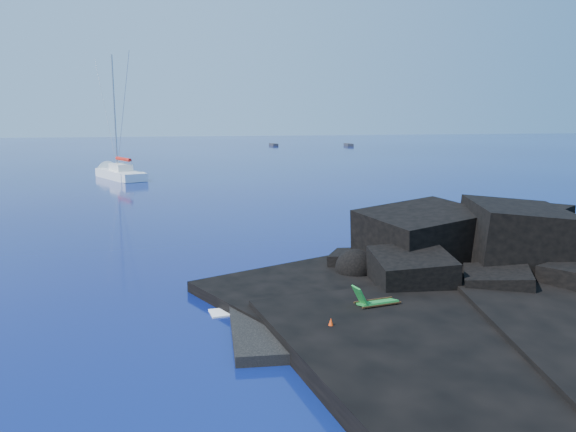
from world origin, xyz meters
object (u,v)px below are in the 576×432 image
(sunbather, at_px, (311,326))
(distant_boat_a, at_px, (274,146))
(marker_cone, at_px, (331,326))
(distant_boat_b, at_px, (349,146))
(deck_chair, at_px, (378,297))
(sailboat, at_px, (120,178))

(sunbather, height_order, distant_boat_a, sunbather)
(sunbather, distance_m, marker_cone, 0.69)
(marker_cone, relative_size, distant_boat_b, 0.11)
(distant_boat_a, height_order, distant_boat_b, distant_boat_b)
(deck_chair, relative_size, distant_boat_b, 0.34)
(marker_cone, bearing_deg, deck_chair, 34.54)
(deck_chair, relative_size, sunbather, 0.99)
(sailboat, bearing_deg, sunbather, -103.43)
(distant_boat_a, bearing_deg, sailboat, -118.97)
(distant_boat_b, bearing_deg, distant_boat_a, 167.53)
(distant_boat_a, relative_size, distant_boat_b, 0.89)
(marker_cone, bearing_deg, distant_boat_b, 69.66)
(deck_chair, height_order, marker_cone, deck_chair)
(deck_chair, distance_m, sunbather, 3.10)
(sailboat, height_order, deck_chair, sailboat)
(sailboat, height_order, distant_boat_b, sailboat)
(sunbather, height_order, distant_boat_b, sunbather)
(sunbather, distance_m, distant_boat_b, 126.49)
(sailboat, relative_size, distant_boat_b, 2.98)
(sailboat, distance_m, deck_chair, 52.91)
(distant_boat_b, bearing_deg, marker_cone, -103.43)
(sailboat, xyz_separation_m, marker_cone, (8.86, -53.28, 0.61))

